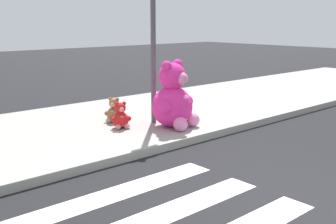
{
  "coord_description": "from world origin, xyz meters",
  "views": [
    {
      "loc": [
        -4.6,
        -2.4,
        2.31
      ],
      "look_at": [
        0.7,
        3.6,
        0.55
      ],
      "focal_mm": 44.49,
      "sensor_mm": 36.0,
      "label": 1
    }
  ],
  "objects_px": {
    "plush_red": "(121,118)",
    "plush_white": "(172,104)",
    "plush_pink_large": "(174,101)",
    "plush_brown": "(114,112)",
    "sign_pole": "(153,43)"
  },
  "relations": [
    {
      "from": "sign_pole",
      "to": "plush_brown",
      "type": "relative_size",
      "value": 5.92
    },
    {
      "from": "plush_red",
      "to": "plush_white",
      "type": "height_order",
      "value": "plush_white"
    },
    {
      "from": "plush_red",
      "to": "plush_brown",
      "type": "bearing_deg",
      "value": 70.02
    },
    {
      "from": "plush_brown",
      "to": "sign_pole",
      "type": "bearing_deg",
      "value": -42.76
    },
    {
      "from": "plush_white",
      "to": "plush_brown",
      "type": "relative_size",
      "value": 1.21
    },
    {
      "from": "plush_pink_large",
      "to": "plush_red",
      "type": "bearing_deg",
      "value": 143.58
    },
    {
      "from": "sign_pole",
      "to": "plush_pink_large",
      "type": "xyz_separation_m",
      "value": [
        0.05,
        -0.59,
        -1.14
      ]
    },
    {
      "from": "plush_pink_large",
      "to": "plush_brown",
      "type": "relative_size",
      "value": 2.56
    },
    {
      "from": "sign_pole",
      "to": "plush_brown",
      "type": "distance_m",
      "value": 1.72
    },
    {
      "from": "sign_pole",
      "to": "plush_red",
      "type": "distance_m",
      "value": 1.7
    },
    {
      "from": "plush_pink_large",
      "to": "plush_red",
      "type": "distance_m",
      "value": 1.14
    },
    {
      "from": "plush_white",
      "to": "sign_pole",
      "type": "bearing_deg",
      "value": -162.77
    },
    {
      "from": "plush_pink_large",
      "to": "plush_red",
      "type": "relative_size",
      "value": 2.52
    },
    {
      "from": "plush_white",
      "to": "plush_brown",
      "type": "xyz_separation_m",
      "value": [
        -1.36,
        0.36,
        -0.05
      ]
    },
    {
      "from": "plush_red",
      "to": "plush_brown",
      "type": "relative_size",
      "value": 1.02
    }
  ]
}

